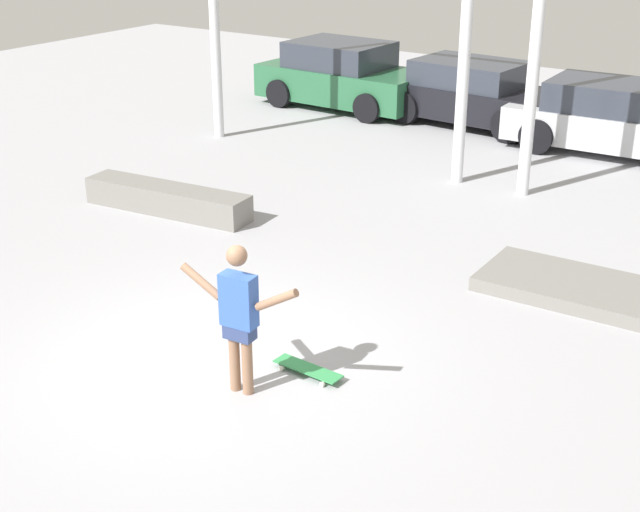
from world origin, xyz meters
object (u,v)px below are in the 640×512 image
(manual_pad, at_px, (599,293))
(parked_car_green, at_px, (343,76))
(parked_car_black, at_px, (473,94))
(parked_car_silver, at_px, (613,119))
(skateboarder, at_px, (239,312))
(skateboard, at_px, (308,369))
(grind_box, at_px, (167,199))

(manual_pad, distance_m, parked_car_green, 10.78)
(parked_car_black, relative_size, parked_car_silver, 1.02)
(skateboarder, relative_size, skateboard, 1.99)
(skateboarder, xyz_separation_m, grind_box, (-4.34, 3.57, -0.70))
(skateboard, xyz_separation_m, parked_car_silver, (0.04, 10.19, 0.59))
(grind_box, xyz_separation_m, parked_car_green, (-1.53, 7.57, 0.50))
(grind_box, relative_size, parked_car_silver, 0.71)
(grind_box, xyz_separation_m, manual_pad, (6.70, 0.63, -0.12))
(skateboarder, xyz_separation_m, manual_pad, (2.36, 4.20, -0.82))
(grind_box, xyz_separation_m, parked_car_black, (1.65, 7.73, 0.45))
(skateboarder, bearing_deg, manual_pad, 55.58)
(parked_car_green, relative_size, parked_car_black, 0.97)
(grind_box, distance_m, parked_car_green, 7.74)
(parked_car_silver, bearing_deg, parked_car_black, 169.46)
(skateboard, xyz_separation_m, parked_car_green, (-6.24, 10.49, 0.64))
(parked_car_black, xyz_separation_m, parked_car_silver, (3.10, -0.45, -0.01))
(manual_pad, relative_size, parked_car_silver, 0.74)
(skateboard, distance_m, parked_car_black, 11.09)
(parked_car_green, relative_size, parked_car_silver, 0.99)
(manual_pad, height_order, parked_car_black, parked_car_black)
(grind_box, distance_m, parked_car_black, 7.91)
(skateboarder, bearing_deg, parked_car_black, 98.29)
(grind_box, distance_m, parked_car_silver, 8.70)
(manual_pad, xyz_separation_m, parked_car_silver, (-1.94, 6.65, 0.57))
(grind_box, relative_size, parked_car_black, 0.69)
(parked_car_black, bearing_deg, grind_box, -97.64)
(manual_pad, bearing_deg, parked_car_green, 139.85)
(grind_box, bearing_deg, parked_car_silver, 56.83)
(skateboard, relative_size, parked_car_black, 0.20)
(grind_box, height_order, manual_pad, grind_box)
(skateboard, xyz_separation_m, grind_box, (-4.71, 2.92, 0.15))
(manual_pad, xyz_separation_m, parked_car_green, (-8.23, 6.94, 0.62))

